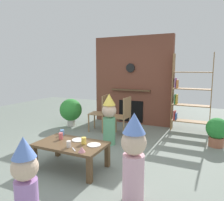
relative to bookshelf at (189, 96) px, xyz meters
The scene contains 19 objects.
ground_plane 2.86m from the bookshelf, 118.11° to the right, with size 12.00×12.00×0.00m, color gray.
brick_fireplace_feature 1.57m from the bookshelf, behind, with size 2.20×0.28×2.40m.
bookshelf is the anchor object (origin of this frame).
coffee_table 3.24m from the bookshelf, 116.63° to the right, with size 1.08×0.64×0.40m.
paper_cup_near_left 3.34m from the bookshelf, 114.26° to the right, with size 0.07×0.07×0.09m, color silver.
paper_cup_near_right 3.10m from the bookshelf, 113.60° to the right, with size 0.07×0.07×0.11m, color #F2CC4C.
paper_cup_center 3.28m from the bookshelf, 121.31° to the right, with size 0.07×0.07×0.11m, color #E5666B.
paper_cup_far_left 3.19m from the bookshelf, 124.69° to the right, with size 0.07×0.07×0.09m, color #669EE0.
paper_plate_front 3.07m from the bookshelf, 117.40° to the right, with size 0.22×0.22×0.01m, color white.
paper_plate_rear 3.03m from the bookshelf, 110.84° to the right, with size 0.21×0.21×0.01m, color white.
birthday_cake_slice 3.31m from the bookshelf, 109.27° to the right, with size 0.10×0.10×0.08m, color pink.
table_fork 3.34m from the bookshelf, 111.91° to the right, with size 0.15×0.02×0.01m, color silver.
child_with_cone_hat 4.26m from the bookshelf, 104.51° to the right, with size 0.26×0.26×0.93m.
child_in_pink 3.28m from the bookshelf, 94.79° to the right, with size 0.29×0.29×1.06m.
child_by_the_chairs 2.17m from the bookshelf, 129.29° to the right, with size 0.29×0.29×1.04m.
dining_chair_left 2.16m from the bookshelf, 154.89° to the right, with size 0.44×0.44×0.90m.
dining_chair_middle 1.70m from the bookshelf, 141.16° to the right, with size 0.41×0.41×0.90m.
potted_plant_tall 1.22m from the bookshelf, 53.87° to the right, with size 0.42×0.42×0.58m.
potted_plant_short 3.05m from the bookshelf, 164.27° to the right, with size 0.59×0.59×0.73m.
Camera 1 is at (1.78, -3.09, 1.55)m, focal length 34.58 mm.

